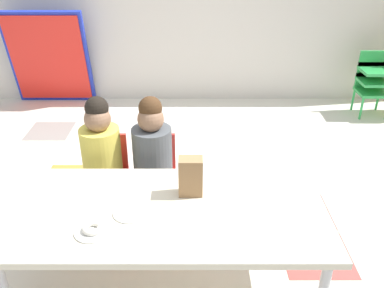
# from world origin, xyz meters

# --- Properties ---
(ground_plane) EXTENTS (6.11, 4.61, 0.02)m
(ground_plane) POSITION_xyz_m (0.00, -0.00, -0.01)
(ground_plane) COLOR silver
(craft_table) EXTENTS (1.68, 0.80, 0.55)m
(craft_table) POSITION_xyz_m (-0.03, -0.70, 0.50)
(craft_table) COLOR beige
(craft_table) RESTS_ON ground_plane
(seated_child_near_camera) EXTENTS (0.32, 0.31, 0.92)m
(seated_child_near_camera) POSITION_xyz_m (-0.49, -0.07, 0.55)
(seated_child_near_camera) COLOR red
(seated_child_near_camera) RESTS_ON ground_plane
(seated_child_middle_seat) EXTENTS (0.32, 0.31, 0.92)m
(seated_child_middle_seat) POSITION_xyz_m (-0.15, -0.07, 0.55)
(seated_child_middle_seat) COLOR red
(seated_child_middle_seat) RESTS_ON ground_plane
(kid_chair_green_stack) EXTENTS (0.32, 0.30, 0.68)m
(kid_chair_green_stack) POSITION_xyz_m (2.07, 1.81, 0.40)
(kid_chair_green_stack) COLOR green
(kid_chair_green_stack) RESTS_ON ground_plane
(folded_activity_table) EXTENTS (0.90, 0.29, 1.09)m
(folded_activity_table) POSITION_xyz_m (-1.51, 2.11, 0.54)
(folded_activity_table) COLOR #1E33BF
(folded_activity_table) RESTS_ON ground_plane
(paper_bag_brown) EXTENTS (0.13, 0.09, 0.22)m
(paper_bag_brown) POSITION_xyz_m (0.10, -0.55, 0.66)
(paper_bag_brown) COLOR #9E754C
(paper_bag_brown) RESTS_ON craft_table
(paper_plate_near_edge) EXTENTS (0.18, 0.18, 0.01)m
(paper_plate_near_edge) POSITION_xyz_m (-0.37, -0.88, 0.55)
(paper_plate_near_edge) COLOR white
(paper_plate_near_edge) RESTS_ON craft_table
(paper_plate_center_table) EXTENTS (0.18, 0.18, 0.01)m
(paper_plate_center_table) POSITION_xyz_m (-0.21, -0.73, 0.55)
(paper_plate_center_table) COLOR white
(paper_plate_center_table) RESTS_ON craft_table
(donut_powdered_on_plate) EXTENTS (0.10, 0.10, 0.03)m
(donut_powdered_on_plate) POSITION_xyz_m (-0.37, -0.88, 0.57)
(donut_powdered_on_plate) COLOR white
(donut_powdered_on_plate) RESTS_ON craft_table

